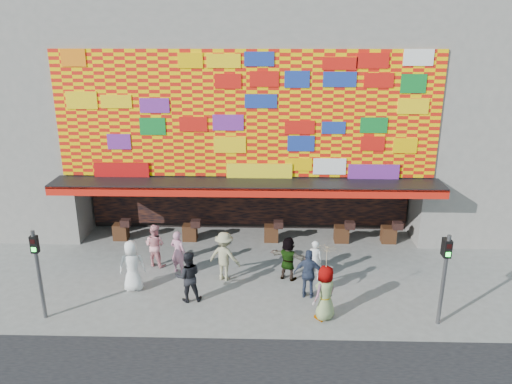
% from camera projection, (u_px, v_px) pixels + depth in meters
% --- Properties ---
extents(ground, '(90.00, 90.00, 0.00)m').
position_uv_depth(ground, '(242.00, 296.00, 17.16)').
color(ground, slate).
rests_on(ground, ground).
extents(shop_building, '(15.20, 9.40, 10.00)m').
position_uv_depth(shop_building, '(251.00, 106.00, 23.22)').
color(shop_building, gray).
rests_on(shop_building, ground).
extents(signal_left, '(0.22, 0.20, 3.00)m').
position_uv_depth(signal_left, '(38.00, 265.00, 15.30)').
color(signal_left, '#59595B').
rests_on(signal_left, ground).
extents(signal_right, '(0.22, 0.20, 3.00)m').
position_uv_depth(signal_right, '(445.00, 270.00, 14.98)').
color(signal_right, '#59595B').
rests_on(signal_right, ground).
extents(ped_a, '(0.98, 0.71, 1.85)m').
position_uv_depth(ped_a, '(132.00, 266.00, 17.26)').
color(ped_a, white).
rests_on(ped_a, ground).
extents(ped_b, '(0.71, 0.61, 1.66)m').
position_uv_depth(ped_b, '(178.00, 252.00, 18.52)').
color(ped_b, '#BE7B95').
rests_on(ped_b, ground).
extents(ped_c, '(0.96, 0.81, 1.77)m').
position_uv_depth(ped_c, '(188.00, 277.00, 16.61)').
color(ped_c, black).
rests_on(ped_c, ground).
extents(ped_d, '(1.36, 1.07, 1.84)m').
position_uv_depth(ped_d, '(224.00, 256.00, 17.99)').
color(ped_d, tan).
rests_on(ped_d, ground).
extents(ped_e, '(1.09, 0.61, 1.75)m').
position_uv_depth(ped_e, '(309.00, 274.00, 16.81)').
color(ped_e, '#2F3A53').
rests_on(ped_e, ground).
extents(ped_f, '(1.58, 1.06, 1.63)m').
position_uv_depth(ped_f, '(288.00, 258.00, 18.04)').
color(ped_f, gray).
rests_on(ped_f, ground).
extents(ped_g, '(1.04, 1.03, 1.81)m').
position_uv_depth(ped_g, '(325.00, 293.00, 15.57)').
color(ped_g, gray).
rests_on(ped_g, ground).
extents(ped_h, '(0.58, 0.40, 1.53)m').
position_uv_depth(ped_h, '(314.00, 260.00, 18.03)').
color(ped_h, silver).
rests_on(ped_h, ground).
extents(ped_i, '(0.99, 0.89, 1.68)m').
position_uv_depth(ped_i, '(155.00, 245.00, 19.06)').
color(ped_i, pink).
rests_on(ped_i, ground).
extents(parasol, '(1.10, 1.11, 1.76)m').
position_uv_depth(parasol, '(327.00, 258.00, 15.18)').
color(parasol, beige).
rests_on(parasol, ground).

